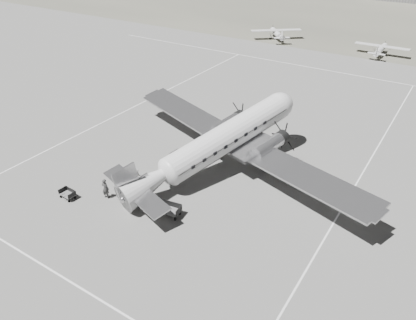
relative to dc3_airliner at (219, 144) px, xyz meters
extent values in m
plane|color=slate|center=(0.21, -3.87, -3.01)|extent=(260.00, 260.00, 0.00)
cube|color=silver|center=(0.21, -17.87, -3.01)|extent=(60.00, 0.15, 0.01)
cube|color=silver|center=(12.21, -3.87, -3.01)|extent=(0.15, 80.00, 0.01)
cube|color=silver|center=(-17.79, 6.13, -3.01)|extent=(0.15, 60.00, 0.01)
cube|color=silver|center=(0.21, 36.13, -3.01)|extent=(90.00, 0.15, 0.01)
cube|color=#686658|center=(0.21, 91.13, -3.01)|extent=(260.00, 90.00, 0.01)
imported|color=#2E2E2E|center=(-6.09, -9.36, -2.03)|extent=(0.77, 0.56, 1.97)
imported|color=silver|center=(-5.06, -6.23, -2.19)|extent=(0.85, 0.96, 1.63)
imported|color=silver|center=(-4.26, -3.83, -2.20)|extent=(0.72, 0.90, 1.61)
camera|label=1|loc=(17.53, -29.31, 18.57)|focal=35.00mm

